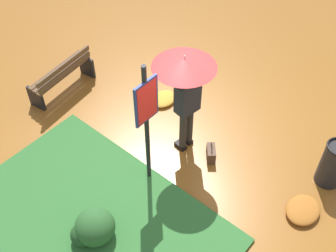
% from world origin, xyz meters
% --- Properties ---
extents(ground_plane, '(18.00, 18.00, 0.00)m').
position_xyz_m(ground_plane, '(0.00, 0.00, 0.00)').
color(ground_plane, brown).
extents(person_with_umbrella, '(0.96, 0.96, 2.04)m').
position_xyz_m(person_with_umbrella, '(0.12, 0.03, 1.55)').
color(person_with_umbrella, '#2D2823').
rests_on(person_with_umbrella, ground_plane).
extents(info_sign_post, '(0.44, 0.07, 2.30)m').
position_xyz_m(info_sign_post, '(0.97, 0.01, 1.44)').
color(info_sign_post, black).
rests_on(info_sign_post, ground_plane).
extents(handbag, '(0.32, 0.30, 0.37)m').
position_xyz_m(handbag, '(-0.01, 0.53, 0.13)').
color(handbag, '#4C3323').
rests_on(handbag, ground_plane).
extents(park_bench, '(1.40, 0.54, 0.75)m').
position_xyz_m(park_bench, '(0.46, -2.71, 0.40)').
color(park_bench, black).
rests_on(park_bench, ground_plane).
extents(trash_bin, '(0.42, 0.42, 0.83)m').
position_xyz_m(trash_bin, '(-0.86, 2.25, 0.42)').
color(trash_bin, black).
rests_on(trash_bin, ground_plane).
extents(shrub_cluster, '(0.64, 0.58, 0.52)m').
position_xyz_m(shrub_cluster, '(2.31, 0.13, 0.25)').
color(shrub_cluster, '#285628').
rests_on(shrub_cluster, ground_plane).
extents(leaf_pile_near_person, '(0.54, 0.43, 0.12)m').
position_xyz_m(leaf_pile_near_person, '(-0.58, -1.03, 0.06)').
color(leaf_pile_near_person, gold).
rests_on(leaf_pile_near_person, ground_plane).
extents(leaf_pile_by_bench, '(0.61, 0.49, 0.13)m').
position_xyz_m(leaf_pile_by_bench, '(-0.05, 2.25, 0.07)').
color(leaf_pile_by_bench, '#A86023').
rests_on(leaf_pile_by_bench, ground_plane).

